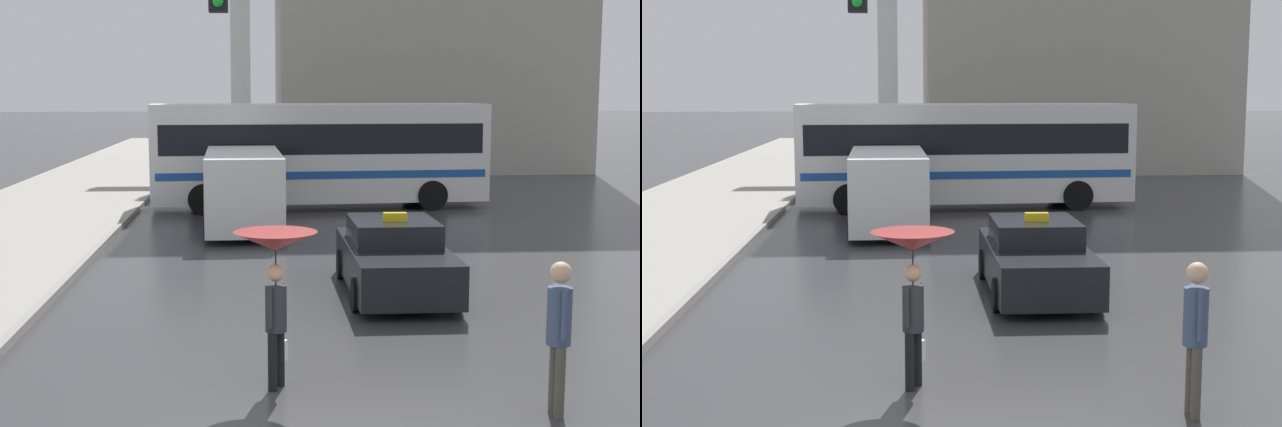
# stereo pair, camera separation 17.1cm
# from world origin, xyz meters

# --- Properties ---
(taxi) EXTENTS (1.91, 4.40, 1.54)m
(taxi) POSITION_xyz_m (1.91, 7.29, 0.65)
(taxi) COLOR black
(taxi) RESTS_ON ground_plane
(ambulance_van) EXTENTS (2.20, 5.53, 2.14)m
(ambulance_van) POSITION_xyz_m (-1.02, 15.25, 1.19)
(ambulance_van) COLOR white
(ambulance_van) RESTS_ON ground_plane
(city_bus) EXTENTS (10.88, 3.24, 3.37)m
(city_bus) POSITION_xyz_m (1.38, 19.71, 1.87)
(city_bus) COLOR silver
(city_bus) RESTS_ON ground_plane
(pedestrian_with_umbrella) EXTENTS (1.07, 1.07, 2.05)m
(pedestrian_with_umbrella) POSITION_xyz_m (-0.45, 1.98, 1.68)
(pedestrian_with_umbrella) COLOR black
(pedestrian_with_umbrella) RESTS_ON ground_plane
(pedestrian_man) EXTENTS (0.30, 0.44, 1.85)m
(pedestrian_man) POSITION_xyz_m (2.82, 0.77, 1.11)
(pedestrian_man) COLOR #4C473D
(pedestrian_man) RESTS_ON ground_plane
(traffic_light) EXTENTS (4.08, 0.38, 6.05)m
(traffic_light) POSITION_xyz_m (-3.51, 4.31, 4.22)
(traffic_light) COLOR black
(traffic_light) RESTS_ON ground_plane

